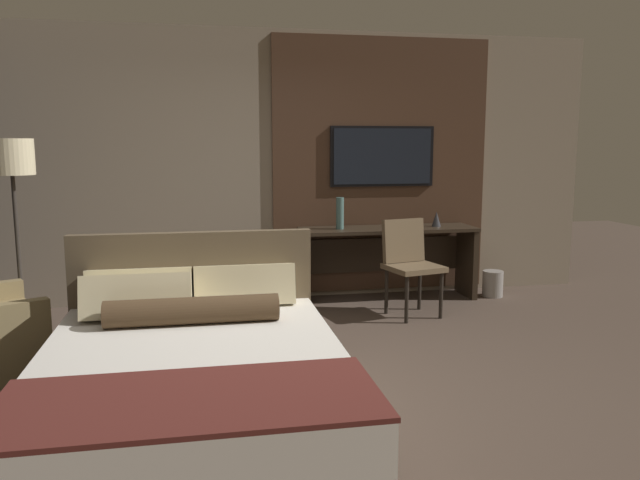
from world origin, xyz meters
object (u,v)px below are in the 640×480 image
at_px(bed, 193,382).
at_px(waste_bin, 493,284).
at_px(desk, 386,250).
at_px(vase_tall, 340,213).
at_px(vase_short, 436,219).
at_px(tv, 382,156).
at_px(floor_lamp, 12,174).
at_px(desk_chair, 409,258).

bearing_deg(bed, waste_bin, 40.55).
distance_m(desk, vase_tall, 0.66).
bearing_deg(vase_short, desk, 175.44).
bearing_deg(desk, bed, -125.12).
distance_m(desk, tv, 1.00).
bearing_deg(floor_lamp, vase_short, 14.07).
height_order(desk, desk_chair, desk_chair).
height_order(bed, vase_short, bed).
height_order(tv, vase_tall, tv).
xyz_separation_m(bed, desk, (2.00, 2.84, 0.21)).
height_order(vase_tall, vase_short, vase_tall).
relative_size(desk, desk_chair, 2.02).
bearing_deg(desk_chair, floor_lamp, 172.73).
relative_size(desk, waste_bin, 6.61).
distance_m(desk_chair, floor_lamp, 3.51).
height_order(floor_lamp, vase_tall, floor_lamp).
bearing_deg(waste_bin, desk_chair, -156.29).
bearing_deg(waste_bin, vase_short, 171.38).
height_order(desk_chair, waste_bin, desk_chair).
xyz_separation_m(desk_chair, waste_bin, (1.13, 0.50, -0.42)).
distance_m(tv, vase_tall, 0.82).
height_order(bed, waste_bin, bed).
bearing_deg(floor_lamp, tv, 20.04).
bearing_deg(vase_tall, desk, 5.80).
height_order(desk, vase_short, vase_short).
distance_m(tv, waste_bin, 1.83).
bearing_deg(bed, tv, 56.75).
bearing_deg(bed, desk, 54.88).
bearing_deg(tv, desk_chair, -87.94).
bearing_deg(vase_short, bed, -132.12).
relative_size(desk_chair, vase_short, 5.86).
height_order(desk, floor_lamp, floor_lamp).
xyz_separation_m(desk, vase_tall, (-0.52, -0.05, 0.41)).
relative_size(vase_short, waste_bin, 0.56).
xyz_separation_m(vase_short, waste_bin, (0.63, -0.10, -0.71)).
height_order(bed, desk, bed).
bearing_deg(desk, tv, 90.00).
relative_size(bed, waste_bin, 7.78).
relative_size(desk, vase_tall, 5.68).
bearing_deg(floor_lamp, desk, 16.86).
xyz_separation_m(tv, vase_short, (0.53, -0.25, -0.66)).
relative_size(bed, vase_tall, 6.68).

